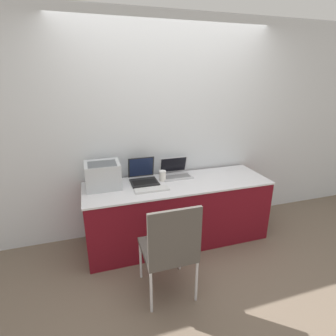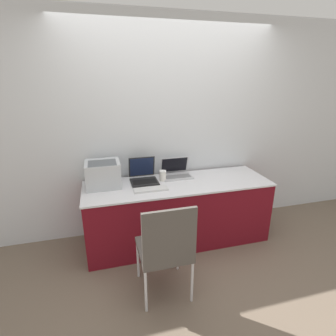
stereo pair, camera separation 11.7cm
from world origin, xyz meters
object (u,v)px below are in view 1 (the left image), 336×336
at_px(laptop_left, 143,177).
at_px(printer, 103,174).
at_px(laptop_right, 175,172).
at_px(coffee_cup, 163,176).
at_px(external_keyboard, 152,190).
at_px(chair, 170,246).

bearing_deg(laptop_left, printer, -176.01).
height_order(laptop_right, coffee_cup, laptop_right).
height_order(printer, external_keyboard, printer).
distance_m(printer, coffee_cup, 0.68).
xyz_separation_m(laptop_left, laptop_right, (0.42, 0.05, -0.01)).
bearing_deg(coffee_cup, laptop_left, 168.47).
bearing_deg(laptop_left, laptop_right, 6.95).
distance_m(laptop_right, chair, 1.15).
relative_size(external_keyboard, chair, 0.39).
bearing_deg(external_keyboard, laptop_left, 96.23).
bearing_deg(printer, external_keyboard, -27.37).
relative_size(external_keyboard, coffee_cup, 3.07).
xyz_separation_m(laptop_right, coffee_cup, (-0.19, -0.10, 0.01)).
relative_size(printer, chair, 0.39).
bearing_deg(laptop_left, coffee_cup, -11.53).
relative_size(printer, laptop_left, 1.17).
xyz_separation_m(coffee_cup, chair, (-0.21, -0.95, -0.28)).
height_order(laptop_left, coffee_cup, laptop_left).
relative_size(laptop_right, coffee_cup, 2.97).
distance_m(printer, laptop_left, 0.47).
bearing_deg(external_keyboard, laptop_right, 40.94).
bearing_deg(laptop_right, printer, -174.60).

